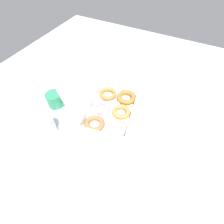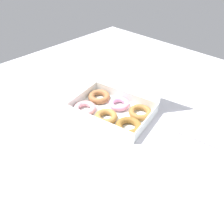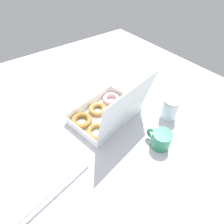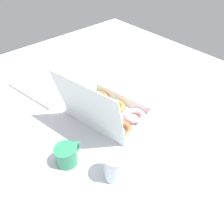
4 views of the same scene
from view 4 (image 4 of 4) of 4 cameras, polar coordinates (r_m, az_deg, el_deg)
The scene contains 6 objects.
ground_plane at distance 109.32cm, azimuth -2.36°, elevation 0.61°, with size 180.00×180.00×2.00cm, color silver.
donut_box at distance 101.56cm, azimuth -1.42°, elevation 0.13°, with size 38.50×34.05×27.51cm.
keyboard at distance 126.00cm, azimuth -18.53°, elevation 5.76°, with size 37.66×21.19×2.20cm.
coffee_mug at distance 85.74cm, azimuth -11.71°, elevation -10.82°, with size 8.43×11.77×8.08cm.
glass_jar at distance 78.97cm, azimuth 0.70°, elevation -14.02°, with size 8.29×8.29×11.53cm.
paper_napkin at distance 127.82cm, azimuth 2.33°, elevation 8.16°, with size 12.91×10.97×0.15cm, color white.
Camera 4 is at (-63.99, 51.18, 71.37)cm, focal length 35.00 mm.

